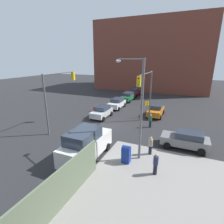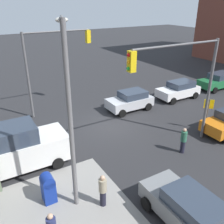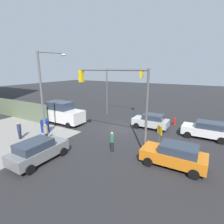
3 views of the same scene
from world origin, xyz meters
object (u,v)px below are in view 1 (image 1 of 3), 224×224
object	(u,v)px
sedan_green	(128,97)
coupe_orange	(156,110)
traffic_signal_nw_corner	(147,88)
pedestrian_walking_north	(150,120)
traffic_signal_se_corner	(58,89)
hatchback_gray	(186,139)
coupe_white	(117,103)
van_white_delivery	(86,144)
pedestrian_crossing	(156,164)
fire_hydrant	(94,109)
coupe_maroon	(134,92)
mailbox_blue	(126,154)
coupe_silver	(102,112)
street_lamp_corner	(138,103)
pedestrian_waiting	(150,145)

from	to	relation	value
sedan_green	coupe_orange	size ratio (longest dim) A/B	1.05
traffic_signal_nw_corner	pedestrian_walking_north	world-z (taller)	traffic_signal_nw_corner
traffic_signal_se_corner	sedan_green	distance (m)	17.11
sedan_green	hatchback_gray	xyz separation A→B (m)	(15.77, 10.95, -0.00)
coupe_white	van_white_delivery	bearing A→B (deg)	12.90
van_white_delivery	pedestrian_crossing	distance (m)	5.62
traffic_signal_se_corner	pedestrian_walking_north	size ratio (longest dim) A/B	3.94
fire_hydrant	hatchback_gray	bearing A→B (deg)	63.26
pedestrian_crossing	coupe_orange	bearing A→B (deg)	7.31
coupe_maroon	pedestrian_crossing	distance (m)	27.51
mailbox_blue	pedestrian_walking_north	distance (m)	8.20
coupe_orange	coupe_silver	bearing A→B (deg)	-60.55
hatchback_gray	coupe_orange	bearing A→B (deg)	-153.63
street_lamp_corner	coupe_white	world-z (taller)	street_lamp_corner
coupe_silver	pedestrian_crossing	world-z (taller)	pedestrian_crossing
fire_hydrant	coupe_orange	world-z (taller)	coupe_orange
pedestrian_waiting	pedestrian_walking_north	size ratio (longest dim) A/B	0.99
mailbox_blue	pedestrian_waiting	distance (m)	2.50
fire_hydrant	coupe_silver	world-z (taller)	coupe_silver
mailbox_blue	fire_hydrant	bearing A→B (deg)	-140.60
street_lamp_corner	van_white_delivery	size ratio (longest dim) A/B	1.48
fire_hydrant	van_white_delivery	xyz separation A→B (m)	(11.97, 6.00, 0.79)
coupe_silver	pedestrian_crossing	xyz separation A→B (m)	(9.74, 9.19, 0.01)
coupe_white	pedestrian_walking_north	world-z (taller)	pedestrian_walking_north
traffic_signal_nw_corner	coupe_orange	xyz separation A→B (m)	(-4.71, 0.49, -3.84)
hatchback_gray	fire_hydrant	bearing A→B (deg)	-116.74
sedan_green	coupe_white	world-z (taller)	same
traffic_signal_se_corner	hatchback_gray	distance (m)	14.24
coupe_maroon	van_white_delivery	bearing A→B (deg)	8.10
traffic_signal_nw_corner	pedestrian_walking_north	distance (m)	3.89
fire_hydrant	coupe_orange	bearing A→B (deg)	100.88
traffic_signal_se_corner	coupe_maroon	world-z (taller)	traffic_signal_se_corner
coupe_white	van_white_delivery	size ratio (longest dim) A/B	0.76
street_lamp_corner	mailbox_blue	bearing A→B (deg)	-21.92
fire_hydrant	pedestrian_crossing	distance (m)	16.55
coupe_maroon	hatchback_gray	distance (m)	23.63
traffic_signal_nw_corner	fire_hydrant	xyz separation A→B (m)	(-2.95, -8.70, -4.19)
coupe_maroon	van_white_delivery	xyz separation A→B (m)	(26.05, 3.71, 0.44)
hatchback_gray	pedestrian_crossing	size ratio (longest dim) A/B	2.54
van_white_delivery	pedestrian_walking_north	xyz separation A→B (m)	(-8.97, 3.40, -0.43)
coupe_white	pedestrian_crossing	xyz separation A→B (m)	(15.14, 9.11, 0.00)
street_lamp_corner	coupe_maroon	xyz separation A→B (m)	(-24.16, -7.36, -3.86)
van_white_delivery	street_lamp_corner	bearing A→B (deg)	117.36
street_lamp_corner	pedestrian_crossing	bearing A→B (deg)	48.56
sedan_green	pedestrian_waiting	world-z (taller)	pedestrian_waiting
mailbox_blue	fire_hydrant	xyz separation A→B (m)	(-11.20, -9.20, -0.28)
coupe_silver	sedan_green	bearing A→B (deg)	179.70
pedestrian_crossing	pedestrian_waiting	world-z (taller)	same
traffic_signal_se_corner	sedan_green	size ratio (longest dim) A/B	1.48
fire_hydrant	pedestrian_waiting	xyz separation A→B (m)	(9.20, 10.70, 0.36)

